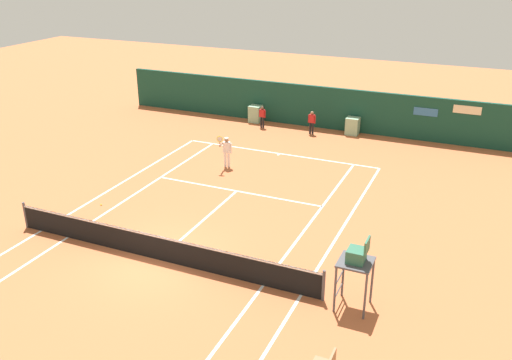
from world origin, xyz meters
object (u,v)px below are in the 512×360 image
Objects in this scene: umpire_chair at (356,261)px; player_on_baseline at (226,149)px; tennis_ball_near_service_line at (101,205)px; ball_kid_right_post at (262,115)px; ball_kid_centre_post at (312,121)px.

umpire_chair is 1.35× the size of player_on_baseline.
player_on_baseline reaches higher than tennis_ball_near_service_line.
ball_kid_right_post is 19.40× the size of tennis_ball_near_service_line.
ball_kid_right_post is (-3.12, 0.00, -0.03)m from ball_kid_centre_post.
ball_kid_right_post is at bearing 31.69° from umpire_chair.
player_on_baseline reaches higher than ball_kid_right_post.
umpire_chair is 11.98m from tennis_ball_near_service_line.
ball_kid_centre_post is at bearing -122.26° from player_on_baseline.
umpire_chair is at bearing 128.67° from ball_kid_right_post.
ball_kid_right_post is at bearing -96.25° from player_on_baseline.
umpire_chair is 16.81m from ball_kid_centre_post.
ball_kid_centre_post reaches higher than tennis_ball_near_service_line.
umpire_chair reaches higher than tennis_ball_near_service_line.
ball_kid_right_post is 12.96m from tennis_ball_near_service_line.
ball_kid_centre_post is at bearing -173.02° from ball_kid_right_post.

